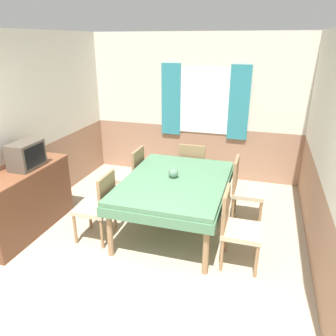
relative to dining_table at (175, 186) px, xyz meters
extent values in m
plane|color=tan|center=(-0.20, -1.68, -0.64)|extent=(16.00, 16.00, 0.00)
cube|color=silver|center=(-0.20, 2.03, 1.13)|extent=(4.28, 0.05, 1.65)
cube|color=#9E755B|center=(-0.20, 2.03, -0.17)|extent=(4.28, 0.05, 0.95)
cube|color=white|center=(-0.03, 1.99, 0.79)|extent=(1.02, 0.01, 1.16)
cube|color=teal|center=(-0.64, 1.97, 0.79)|extent=(0.35, 0.03, 1.29)
cube|color=teal|center=(0.59, 1.97, 0.79)|extent=(0.35, 0.03, 1.29)
cube|color=silver|center=(-2.16, 0.16, 1.13)|extent=(0.05, 4.08, 1.65)
cube|color=#9E755B|center=(-2.16, 0.16, -0.17)|extent=(0.05, 4.08, 0.95)
cube|color=silver|center=(1.76, 0.16, 1.13)|extent=(0.05, 4.08, 1.65)
cube|color=#9E755B|center=(1.76, 0.16, -0.17)|extent=(0.05, 4.08, 0.95)
cube|color=#4C7A56|center=(0.00, 0.00, 0.07)|extent=(1.32, 1.79, 0.06)
cube|color=#4C7A56|center=(0.00, 0.00, -0.02)|extent=(1.35, 1.82, 0.12)
cylinder|color=#93704C|center=(-0.58, -0.81, -0.30)|extent=(0.07, 0.07, 0.68)
cylinder|color=#93704C|center=(0.58, -0.81, -0.30)|extent=(0.07, 0.07, 0.68)
cylinder|color=#93704C|center=(-0.58, 0.81, -0.30)|extent=(0.07, 0.07, 0.68)
cylinder|color=#93704C|center=(0.58, 0.81, -0.30)|extent=(0.07, 0.07, 0.68)
cylinder|color=#93704C|center=(-1.13, 0.34, -0.44)|extent=(0.04, 0.04, 0.41)
cylinder|color=#93704C|center=(-1.13, 0.72, -0.44)|extent=(0.04, 0.04, 0.41)
cylinder|color=#93704C|center=(-0.75, 0.34, -0.44)|extent=(0.04, 0.04, 0.41)
cylinder|color=#93704C|center=(-0.75, 0.72, -0.44)|extent=(0.04, 0.04, 0.41)
cube|color=tan|center=(-0.94, 0.53, -0.20)|extent=(0.44, 0.44, 0.06)
cube|color=#93704C|center=(-0.74, 0.53, 0.05)|extent=(0.04, 0.42, 0.45)
cylinder|color=#93704C|center=(-1.13, -0.72, -0.44)|extent=(0.04, 0.04, 0.41)
cylinder|color=#93704C|center=(-1.13, -0.34, -0.44)|extent=(0.04, 0.04, 0.41)
cylinder|color=#93704C|center=(-0.75, -0.72, -0.44)|extent=(0.04, 0.04, 0.41)
cylinder|color=#93704C|center=(-0.75, -0.34, -0.44)|extent=(0.04, 0.04, 0.41)
cube|color=tan|center=(-0.94, -0.53, -0.20)|extent=(0.44, 0.44, 0.06)
cube|color=#93704C|center=(-0.74, -0.53, 0.05)|extent=(0.04, 0.42, 0.45)
cylinder|color=#93704C|center=(1.13, -0.34, -0.44)|extent=(0.04, 0.04, 0.41)
cylinder|color=#93704C|center=(1.13, -0.72, -0.44)|extent=(0.04, 0.04, 0.41)
cylinder|color=#93704C|center=(0.75, -0.34, -0.44)|extent=(0.04, 0.04, 0.41)
cylinder|color=#93704C|center=(0.75, -0.72, -0.44)|extent=(0.04, 0.04, 0.41)
cube|color=tan|center=(0.94, -0.53, -0.20)|extent=(0.44, 0.44, 0.06)
cube|color=#93704C|center=(0.74, -0.53, 0.05)|extent=(0.04, 0.42, 0.45)
cylinder|color=#93704C|center=(-0.19, 1.36, -0.44)|extent=(0.04, 0.04, 0.41)
cylinder|color=#93704C|center=(0.19, 1.36, -0.44)|extent=(0.04, 0.04, 0.41)
cylinder|color=#93704C|center=(-0.19, 0.98, -0.44)|extent=(0.04, 0.04, 0.41)
cylinder|color=#93704C|center=(0.19, 0.98, -0.44)|extent=(0.04, 0.04, 0.41)
cube|color=tan|center=(0.00, 1.17, -0.20)|extent=(0.44, 0.44, 0.06)
cube|color=#93704C|center=(0.00, 0.97, 0.05)|extent=(0.42, 0.04, 0.45)
cylinder|color=#93704C|center=(1.13, 0.72, -0.44)|extent=(0.04, 0.04, 0.41)
cylinder|color=#93704C|center=(1.13, 0.34, -0.44)|extent=(0.04, 0.04, 0.41)
cylinder|color=#93704C|center=(0.75, 0.72, -0.44)|extent=(0.04, 0.04, 0.41)
cylinder|color=#93704C|center=(0.75, 0.34, -0.44)|extent=(0.04, 0.04, 0.41)
cube|color=tan|center=(0.94, 0.53, -0.20)|extent=(0.44, 0.44, 0.06)
cube|color=#93704C|center=(0.74, 0.53, 0.05)|extent=(0.04, 0.42, 0.45)
cube|color=brown|center=(-1.90, -0.64, -0.20)|extent=(0.44, 1.47, 0.89)
cube|color=brown|center=(-1.90, -0.64, 0.24)|extent=(0.46, 1.49, 0.02)
cube|color=#51473D|center=(-1.87, -0.52, 0.42)|extent=(0.28, 0.45, 0.35)
cube|color=black|center=(-1.73, -0.52, 0.43)|extent=(0.01, 0.37, 0.26)
sphere|color=slate|center=(-0.04, 0.05, 0.17)|extent=(0.13, 0.13, 0.13)
camera|label=1|loc=(1.06, -3.82, 1.82)|focal=35.00mm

